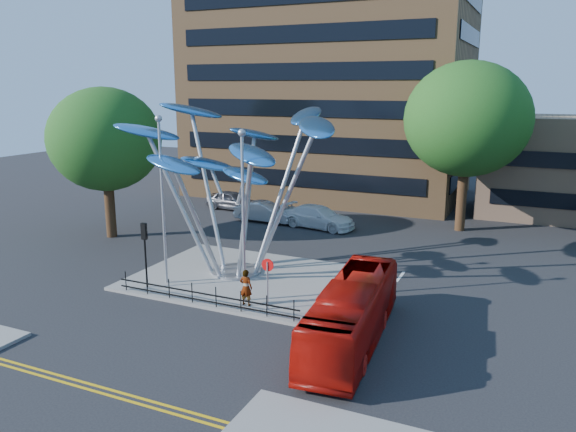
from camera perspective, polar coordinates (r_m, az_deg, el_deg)
The scene contains 18 objects.
ground at distance 25.70m, azimuth -8.68°, elevation -10.84°, with size 120.00×120.00×0.00m, color black.
traffic_island at distance 30.93m, azimuth -4.16°, elevation -6.36°, with size 12.00×9.00×0.15m, color slate.
double_yellow_near at distance 21.50m, azimuth -17.79°, elevation -16.41°, with size 40.00×0.12×0.01m, color gold.
double_yellow_far at distance 21.31m, azimuth -18.35°, elevation -16.73°, with size 40.00×0.12×0.01m, color gold.
brick_tower at distance 55.14m, azimuth 4.39°, elevation 17.92°, with size 25.00×15.00×30.00m, color brown.
tree_right at distance 41.90m, azimuth 17.75°, elevation 9.33°, with size 8.80×8.80×12.11m.
tree_left at distance 40.24m, azimuth -18.10°, elevation 7.39°, with size 7.60×7.60×10.32m.
leaf_sculpture at distance 30.48m, azimuth -5.53°, elevation 6.47°, with size 12.72×9.54×9.51m.
street_lamp_left at distance 29.41m, azimuth -12.69°, elevation 2.98°, with size 0.36×0.36×8.80m.
street_lamp_right at distance 26.34m, azimuth -4.59°, elevation 1.52°, with size 0.36×0.36×8.30m.
traffic_light_island at distance 29.55m, azimuth -14.36°, elevation -2.52°, with size 0.28×0.18×3.42m.
no_entry_sign_island at distance 26.12m, azimuth -2.09°, elevation -6.01°, with size 0.60×0.10×2.45m.
pedestrian_railing_front at distance 27.31m, azimuth -8.54°, elevation -8.11°, with size 10.00×0.06×1.00m.
red_bus at distance 23.39m, azimuth 6.53°, elevation -9.77°, with size 2.20×9.42×2.62m, color #970C07.
pedestrian at distance 26.88m, azimuth -4.29°, elevation -7.25°, with size 0.65×0.42×1.77m, color gray.
parked_car_left at distance 48.11m, azimuth -5.68°, elevation 1.60°, with size 1.90×4.73×1.61m, color #46474E.
parked_car_mid at distance 43.62m, azimuth -2.39°, elevation 0.42°, with size 1.65×4.73×1.56m, color #9FA3A7.
parked_car_right at distance 41.81m, azimuth 3.11°, elevation -0.09°, with size 2.29×5.64×1.64m, color silver.
Camera 1 is at (13.10, -19.52, 10.39)m, focal length 35.00 mm.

